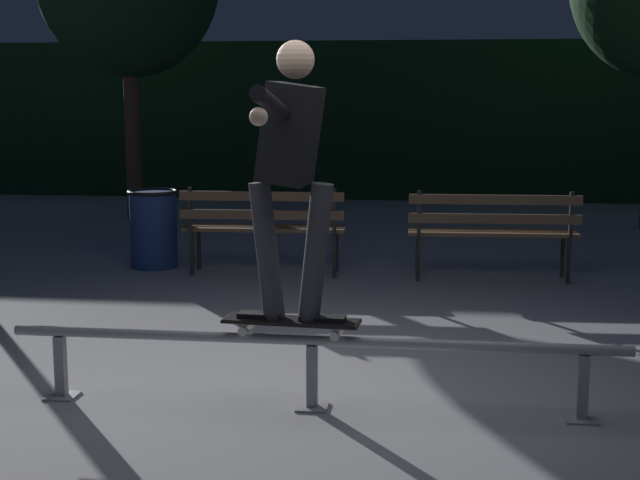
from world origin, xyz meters
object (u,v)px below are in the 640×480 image
Objects in this scene: park_bench_leftmost at (264,221)px; park_bench_left_center at (493,226)px; trash_can at (154,228)px; skateboard at (291,322)px; skateboarder at (291,157)px; grind_rail at (312,353)px.

park_bench_left_center is (2.22, 0.00, 0.00)m from park_bench_leftmost.
park_bench_leftmost and park_bench_left_center have the same top height.
park_bench_left_center is 2.02× the size of trash_can.
skateboard is 0.49× the size of park_bench_leftmost.
park_bench_leftmost is 1.00× the size of park_bench_left_center.
park_bench_left_center is at bearing -4.50° from trash_can.
skateboarder reaches higher than park_bench_leftmost.
skateboard is 0.51× the size of skateboarder.
park_bench_left_center is (1.33, 3.78, 0.03)m from skateboard.
park_bench_leftmost reaches higher than skateboard.
park_bench_left_center is 3.43m from trash_can.
trash_can is at bearing 117.39° from skateboarder.
grind_rail is 2.19× the size of park_bench_leftmost.
grind_rail is 4.43× the size of trash_can.
park_bench_leftmost is 2.22m from park_bench_left_center.
trash_can reaches higher than skateboard.
park_bench_left_center is at bearing 0.00° from park_bench_leftmost.
park_bench_leftmost is at bearing 180.00° from park_bench_left_center.
park_bench_leftmost reaches higher than trash_can.
grind_rail is 3.97m from park_bench_left_center.
grind_rail is 3.91m from park_bench_leftmost.
park_bench_leftmost is at bearing -12.62° from trash_can.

